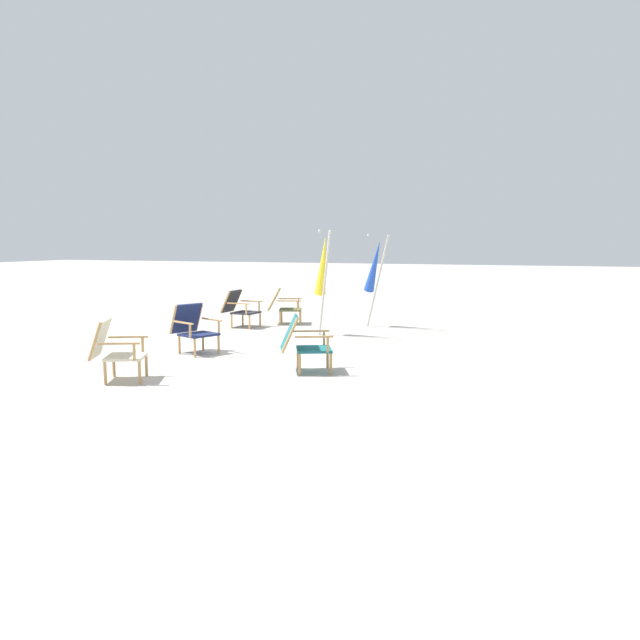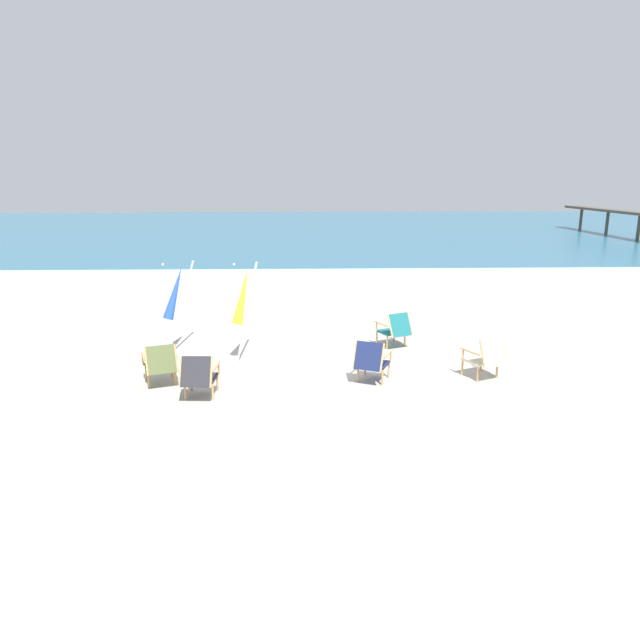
# 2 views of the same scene
# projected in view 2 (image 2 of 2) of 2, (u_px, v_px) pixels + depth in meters

# --- Properties ---
(ground_plane) EXTENTS (80.00, 80.00, 0.00)m
(ground_plane) POSITION_uv_depth(u_px,v_px,m) (325.00, 368.00, 11.34)
(ground_plane) COLOR #B2AAA0
(sea) EXTENTS (80.00, 40.00, 0.10)m
(sea) POSITION_uv_depth(u_px,v_px,m) (307.00, 228.00, 42.84)
(sea) COLOR #2D6684
(sea) RESTS_ON ground
(surf_band) EXTENTS (80.00, 1.10, 0.06)m
(surf_band) POSITION_uv_depth(u_px,v_px,m) (313.00, 271.00, 23.16)
(surf_band) COLOR white
(surf_band) RESTS_ON ground
(beach_chair_mid_center) EXTENTS (0.81, 0.87, 0.81)m
(beach_chair_mid_center) POSITION_uv_depth(u_px,v_px,m) (371.00, 360.00, 10.46)
(beach_chair_mid_center) COLOR #19234C
(beach_chair_mid_center) RESTS_ON ground
(beach_chair_back_left) EXTENTS (0.82, 0.89, 0.80)m
(beach_chair_back_left) POSITION_uv_depth(u_px,v_px,m) (395.00, 329.00, 12.67)
(beach_chair_back_left) COLOR #196066
(beach_chair_back_left) RESTS_ON ground
(beach_chair_far_center) EXTENTS (0.62, 0.76, 0.80)m
(beach_chair_far_center) POSITION_uv_depth(u_px,v_px,m) (199.00, 375.00, 9.68)
(beach_chair_far_center) COLOR #28282D
(beach_chair_far_center) RESTS_ON ground
(beach_chair_front_right) EXTENTS (0.80, 0.85, 0.82)m
(beach_chair_front_right) POSITION_uv_depth(u_px,v_px,m) (486.00, 357.00, 10.64)
(beach_chair_front_right) COLOR beige
(beach_chair_front_right) RESTS_ON ground
(beach_chair_front_left) EXTENTS (0.79, 0.90, 0.79)m
(beach_chair_front_left) POSITION_uv_depth(u_px,v_px,m) (160.00, 363.00, 10.31)
(beach_chair_front_left) COLOR #515B33
(beach_chair_front_left) RESTS_ON ground
(umbrella_furled_blue) EXTENTS (0.68, 0.72, 1.99)m
(umbrella_furled_blue) POSITION_uv_depth(u_px,v_px,m) (175.00, 294.00, 12.09)
(umbrella_furled_blue) COLOR #B7B2A8
(umbrella_furled_blue) RESTS_ON ground
(umbrella_furled_yellow) EXTENTS (0.58, 0.52, 2.06)m
(umbrella_furled_yellow) POSITION_uv_depth(u_px,v_px,m) (243.00, 297.00, 11.51)
(umbrella_furled_yellow) COLOR #B7B2A8
(umbrella_furled_yellow) RESTS_ON ground
(pier_distant) EXTENTS (0.90, 17.92, 1.74)m
(pier_distant) POSITION_uv_depth(u_px,v_px,m) (640.00, 215.00, 33.53)
(pier_distant) COLOR brown
(pier_distant) RESTS_ON ground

